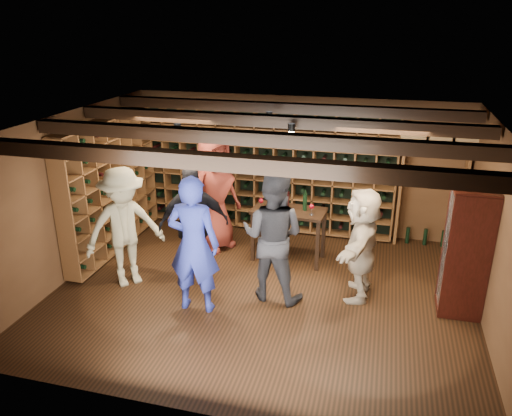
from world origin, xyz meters
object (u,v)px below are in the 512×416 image
(display_cabinet, at_px, (465,255))
(man_blue_shirt, at_px, (194,245))
(guest_red_floral, at_px, (214,193))
(guest_khaki, at_px, (124,227))
(guest_beige, at_px, (361,244))
(tasting_table, at_px, (289,216))
(guest_woman_black, at_px, (194,224))
(man_grey_suit, at_px, (273,236))

(display_cabinet, height_order, man_blue_shirt, man_blue_shirt)
(guest_red_floral, bearing_deg, guest_khaki, 178.41)
(guest_beige, xyz_separation_m, tasting_table, (-1.21, 0.88, -0.04))
(guest_woman_black, bearing_deg, man_blue_shirt, 83.77)
(guest_woman_black, distance_m, guest_beige, 2.47)
(man_grey_suit, height_order, guest_beige, man_grey_suit)
(guest_red_floral, relative_size, guest_woman_black, 1.12)
(guest_red_floral, xyz_separation_m, guest_khaki, (-0.87, -1.53, -0.09))
(man_grey_suit, xyz_separation_m, tasting_table, (-0.01, 1.22, -0.16))
(man_blue_shirt, height_order, guest_woman_black, man_blue_shirt)
(man_blue_shirt, height_order, tasting_table, man_blue_shirt)
(guest_woman_black, bearing_deg, man_grey_suit, 141.78)
(man_blue_shirt, bearing_deg, guest_red_floral, -81.78)
(tasting_table, bearing_deg, guest_beige, -32.33)
(guest_khaki, height_order, tasting_table, guest_khaki)
(man_blue_shirt, distance_m, guest_woman_black, 0.87)
(man_grey_suit, distance_m, guest_beige, 1.25)
(display_cabinet, xyz_separation_m, tasting_table, (-2.56, 0.96, -0.08))
(guest_woman_black, distance_m, tasting_table, 1.60)
(tasting_table, bearing_deg, man_grey_suit, -85.64)
(man_blue_shirt, height_order, guest_khaki, man_blue_shirt)
(display_cabinet, xyz_separation_m, guest_khaki, (-4.75, -0.43, 0.05))
(guest_woman_black, relative_size, guest_beige, 1.09)
(man_grey_suit, bearing_deg, guest_beige, -156.92)
(display_cabinet, height_order, guest_beige, display_cabinet)
(display_cabinet, distance_m, guest_woman_black, 3.82)
(man_blue_shirt, bearing_deg, display_cabinet, -169.48)
(display_cabinet, relative_size, man_blue_shirt, 0.91)
(guest_khaki, bearing_deg, display_cabinet, -39.86)
(man_blue_shirt, xyz_separation_m, guest_red_floral, (-0.38, 1.94, 0.04))
(display_cabinet, xyz_separation_m, guest_red_floral, (-3.88, 1.11, 0.14))
(guest_red_floral, bearing_deg, display_cabinet, -78.08)
(man_blue_shirt, distance_m, guest_red_floral, 1.98)
(display_cabinet, bearing_deg, guest_red_floral, 164.06)
(man_blue_shirt, relative_size, guest_khaki, 1.06)
(guest_woman_black, bearing_deg, guest_red_floral, -114.33)
(man_blue_shirt, distance_m, man_grey_suit, 1.11)
(man_blue_shirt, bearing_deg, guest_khaki, -20.90)
(man_grey_suit, relative_size, guest_woman_black, 1.06)
(man_blue_shirt, relative_size, guest_woman_black, 1.08)
(display_cabinet, xyz_separation_m, guest_beige, (-1.35, 0.08, -0.03))
(guest_khaki, bearing_deg, man_blue_shirt, -63.04)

